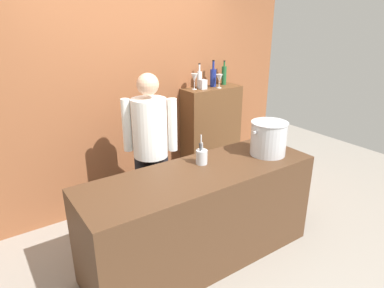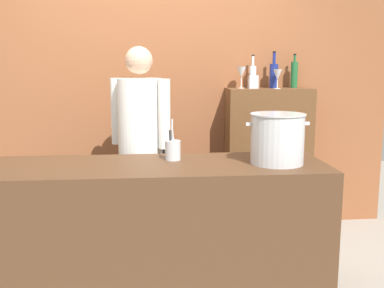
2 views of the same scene
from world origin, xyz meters
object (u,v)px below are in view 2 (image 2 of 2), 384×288
object	(u,v)px
chef	(141,138)
wine_bottle_green	(294,74)
utensil_crock	(173,150)
spice_tin_silver	(253,82)
wine_bottle_cobalt	(274,75)
wine_bottle_clear	(253,76)
wine_glass_short	(241,73)
wine_glass_wide	(278,75)
stockpot_large	(277,139)

from	to	relation	value
chef	wine_bottle_green	distance (m)	1.57
utensil_crock	spice_tin_silver	xyz separation A→B (m)	(0.77, 1.04, 0.40)
wine_bottle_cobalt	wine_bottle_clear	bearing A→B (deg)	167.80
wine_glass_short	wine_glass_wide	bearing A→B (deg)	-19.12
chef	spice_tin_silver	size ratio (longest dim) A/B	14.51
chef	spice_tin_silver	world-z (taller)	chef
wine_bottle_cobalt	wine_glass_short	distance (m)	0.30
chef	wine_bottle_cobalt	size ratio (longest dim) A/B	5.10
chef	stockpot_large	world-z (taller)	chef
stockpot_large	wine_bottle_cobalt	bearing A→B (deg)	76.22
stockpot_large	wine_bottle_green	size ratio (longest dim) A/B	1.34
wine_bottle_clear	spice_tin_silver	bearing A→B (deg)	-99.77
chef	wine_glass_short	world-z (taller)	chef
wine_bottle_green	wine_bottle_clear	xyz separation A→B (m)	(-0.38, 0.01, -0.02)
wine_glass_short	wine_bottle_green	bearing A→B (deg)	4.99
wine_bottle_cobalt	wine_glass_wide	distance (m)	0.12
wine_glass_short	wine_bottle_cobalt	bearing A→B (deg)	3.36
wine_glass_wide	wine_bottle_cobalt	bearing A→B (deg)	90.41
chef	wine_glass_short	distance (m)	1.14
wine_glass_wide	spice_tin_silver	size ratio (longest dim) A/B	1.48
wine_glass_short	wine_glass_wide	world-z (taller)	wine_glass_short
wine_glass_short	spice_tin_silver	bearing A→B (deg)	-21.08
stockpot_large	wine_bottle_green	world-z (taller)	wine_bottle_green
wine_bottle_cobalt	spice_tin_silver	xyz separation A→B (m)	(-0.20, -0.06, -0.06)
utensil_crock	wine_bottle_cobalt	world-z (taller)	wine_bottle_cobalt
chef	wine_bottle_clear	distance (m)	1.25
utensil_crock	wine_glass_wide	distance (m)	1.45
wine_glass_short	chef	bearing A→B (deg)	-149.47
chef	wine_bottle_green	xyz separation A→B (m)	(1.39, 0.57, 0.47)
wine_glass_short	wine_glass_wide	distance (m)	0.32
wine_bottle_clear	spice_tin_silver	distance (m)	0.11
wine_bottle_clear	utensil_crock	bearing A→B (deg)	-124.60
wine_bottle_clear	wine_glass_wide	bearing A→B (deg)	-41.17
spice_tin_silver	wine_glass_short	bearing A→B (deg)	158.92
wine_bottle_cobalt	stockpot_large	bearing A→B (deg)	-103.78
wine_bottle_cobalt	wine_bottle_clear	xyz separation A→B (m)	(-0.18, 0.04, -0.01)
wine_bottle_clear	spice_tin_silver	world-z (taller)	wine_bottle_clear
chef	utensil_crock	xyz separation A→B (m)	(0.22, -0.56, 0.00)
utensil_crock	spice_tin_silver	world-z (taller)	spice_tin_silver
stockpot_large	wine_glass_short	size ratio (longest dim) A/B	2.14
wine_bottle_green	wine_glass_wide	bearing A→B (deg)	-143.00
wine_bottle_green	wine_bottle_cobalt	world-z (taller)	wine_bottle_cobalt
stockpot_large	wine_bottle_green	xyz separation A→B (m)	(0.51, 1.30, 0.37)
spice_tin_silver	chef	bearing A→B (deg)	-153.80
wine_bottle_green	wine_glass_short	bearing A→B (deg)	-175.01
wine_bottle_green	wine_bottle_clear	distance (m)	0.38
chef	wine_bottle_green	bearing A→B (deg)	-124.34
stockpot_large	utensil_crock	distance (m)	0.69
stockpot_large	utensil_crock	world-z (taller)	stockpot_large
wine_bottle_clear	wine_glass_short	xyz separation A→B (m)	(-0.12, -0.06, 0.03)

